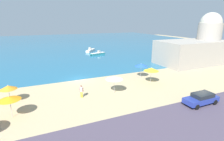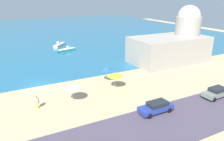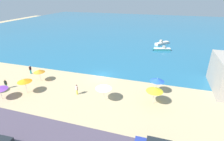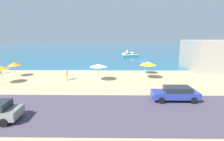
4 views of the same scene
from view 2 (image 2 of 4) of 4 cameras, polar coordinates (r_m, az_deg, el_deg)
name	(u,v)px [view 2 (image 2 of 4)]	position (r m, az deg, el deg)	size (l,w,h in m)	color
ground_plane	(39,86)	(37.58, -18.61, -3.97)	(160.00, 160.00, 0.00)	tan
sea	(13,35)	(90.76, -24.44, 8.55)	(150.00, 110.00, 0.05)	#23658A
beach_umbrella_2	(115,75)	(33.93, 0.77, -1.06)	(2.47, 2.47, 2.73)	#B2B2B7
beach_umbrella_3	(72,87)	(30.28, -10.35, -4.20)	(2.47, 2.47, 2.54)	#B2B2B7
beach_umbrella_6	(107,69)	(36.76, -1.42, 0.51)	(2.26, 2.26, 2.68)	#B2B2B7
bather_1	(37,102)	(30.26, -19.03, -7.69)	(0.48, 0.39, 1.76)	gold
parked_car_0	(156,107)	(28.28, 11.46, -9.31)	(4.52, 1.88, 1.44)	navy
parked_car_3	(216,92)	(35.06, 25.63, -5.13)	(4.31, 2.03, 1.44)	slate
skiff_nearshore	(59,45)	(65.19, -13.59, 6.53)	(4.42, 5.18, 1.50)	silver
skiff_offshore	(67,50)	(59.03, -11.75, 5.35)	(5.08, 2.48, 1.28)	teal
harbor_fortress	(175,44)	(50.56, 16.08, 6.76)	(16.76, 9.15, 12.06)	#A1998F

